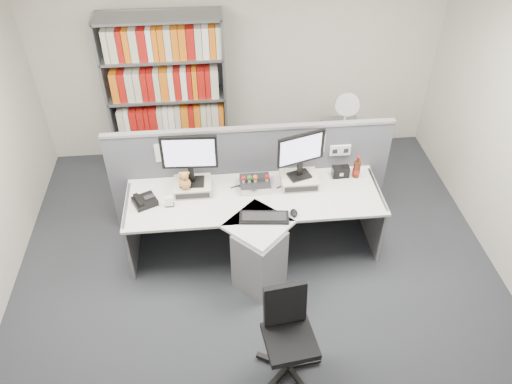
{
  "coord_description": "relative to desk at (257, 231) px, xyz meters",
  "views": [
    {
      "loc": [
        -0.37,
        -3.08,
        4.05
      ],
      "look_at": [
        0.0,
        0.65,
        0.92
      ],
      "focal_mm": 35.65,
      "sensor_mm": 36.0,
      "label": 1
    }
  ],
  "objects": [
    {
      "name": "figurines",
      "position": [
        0.01,
        0.36,
        0.4
      ],
      "size": [
        0.29,
        0.05,
        0.09
      ],
      "color": "beige",
      "rests_on": "desktop_pc"
    },
    {
      "name": "desk",
      "position": [
        0.0,
        0.0,
        0.0
      ],
      "size": [
        2.6,
        1.2,
        0.72
      ],
      "color": "silver",
      "rests_on": "ground"
    },
    {
      "name": "shelving_unit",
      "position": [
        -0.9,
        1.85,
        0.52
      ],
      "size": [
        1.41,
        0.4,
        2.0
      ],
      "color": "slate",
      "rests_on": "ground"
    },
    {
      "name": "partition",
      "position": [
        0.0,
        0.65,
        0.19
      ],
      "size": [
        3.0,
        0.08,
        1.27
      ],
      "color": "#555660",
      "rests_on": "ground"
    },
    {
      "name": "desk_fan",
      "position": [
        1.2,
        1.4,
        0.55
      ],
      "size": [
        0.29,
        0.17,
        0.48
      ],
      "color": "white",
      "rests_on": "filing_cabinet"
    },
    {
      "name": "room_shell",
      "position": [
        0.0,
        -0.6,
        1.33
      ],
      "size": [
        5.04,
        5.54,
        2.72
      ],
      "color": "beige",
      "rests_on": "ground"
    },
    {
      "name": "plush_toy",
      "position": [
        -0.68,
        0.3,
        0.45
      ],
      "size": [
        0.12,
        0.12,
        0.2
      ],
      "color": "#B87D3D",
      "rests_on": "monitor_riser_left"
    },
    {
      "name": "desktop_pc",
      "position": [
        0.02,
        0.38,
        0.3
      ],
      "size": [
        0.31,
        0.27,
        0.08
      ],
      "color": "black",
      "rests_on": "desk"
    },
    {
      "name": "filing_cabinet",
      "position": [
        1.2,
        1.4,
        -0.11
      ],
      "size": [
        0.45,
        0.61,
        0.7
      ],
      "color": "slate",
      "rests_on": "ground"
    },
    {
      "name": "ground",
      "position": [
        0.0,
        -0.6,
        -0.46
      ],
      "size": [
        5.5,
        5.5,
        0.0
      ],
      "primitive_type": "plane",
      "color": "#313339",
      "rests_on": "ground"
    },
    {
      "name": "monitor_right",
      "position": [
        0.48,
        0.38,
        0.67
      ],
      "size": [
        0.49,
        0.22,
        0.51
      ],
      "color": "black",
      "rests_on": "monitor_riser_right"
    },
    {
      "name": "desk_calendar",
      "position": [
        -0.85,
        0.17,
        0.31
      ],
      "size": [
        0.09,
        0.07,
        0.11
      ],
      "color": "black",
      "rests_on": "desk"
    },
    {
      "name": "mouse",
      "position": [
        0.36,
        -0.08,
        0.28
      ],
      "size": [
        0.07,
        0.11,
        0.04
      ],
      "primitive_type": "ellipsoid",
      "color": "black",
      "rests_on": "desk"
    },
    {
      "name": "speaker",
      "position": [
        0.94,
        0.47,
        0.32
      ],
      "size": [
        0.18,
        0.1,
        0.12
      ],
      "primitive_type": "cube",
      "color": "black",
      "rests_on": "desk"
    },
    {
      "name": "cola_bottle",
      "position": [
        1.1,
        0.45,
        0.36
      ],
      "size": [
        0.08,
        0.08,
        0.26
      ],
      "color": "#3F190A",
      "rests_on": "desk"
    },
    {
      "name": "monitor_riser_left",
      "position": [
        -0.62,
        0.38,
        0.31
      ],
      "size": [
        0.38,
        0.31,
        0.1
      ],
      "color": "beige",
      "rests_on": "desk"
    },
    {
      "name": "office_chair",
      "position": [
        0.14,
        -1.22,
        0.01
      ],
      "size": [
        0.57,
        0.57,
        0.87
      ],
      "color": "silver",
      "rests_on": "ground"
    },
    {
      "name": "monitor_riser_right",
      "position": [
        0.48,
        0.38,
        0.31
      ],
      "size": [
        0.38,
        0.31,
        0.1
      ],
      "color": "beige",
      "rests_on": "desk"
    },
    {
      "name": "desk_phone",
      "position": [
        -1.1,
        0.22,
        0.3
      ],
      "size": [
        0.28,
        0.27,
        0.09
      ],
      "color": "black",
      "rests_on": "desk"
    },
    {
      "name": "keyboard",
      "position": [
        0.06,
        -0.11,
        0.28
      ],
      "size": [
        0.49,
        0.23,
        0.03
      ],
      "color": "black",
      "rests_on": "desk"
    },
    {
      "name": "monitor_left",
      "position": [
        -0.62,
        0.38,
        0.7
      ],
      "size": [
        0.55,
        0.19,
        0.56
      ],
      "color": "black",
      "rests_on": "monitor_riser_left"
    }
  ]
}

